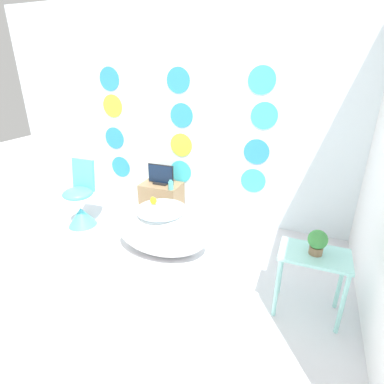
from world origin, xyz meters
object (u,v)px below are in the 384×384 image
at_px(chair, 81,205).
at_px(bathtub, 162,229).
at_px(vase, 171,185).
at_px(potted_plant_left, 317,241).
at_px(tv, 161,176).

bearing_deg(chair, bathtub, -6.52).
distance_m(vase, potted_plant_left, 1.93).
bearing_deg(potted_plant_left, bathtub, 166.76).
height_order(bathtub, tv, tv).
bearing_deg(vase, chair, -154.16).
distance_m(bathtub, tv, 0.90).
distance_m(chair, potted_plant_left, 2.74).
xyz_separation_m(chair, potted_plant_left, (2.66, -0.48, 0.39)).
height_order(tv, potted_plant_left, potted_plant_left).
relative_size(tv, potted_plant_left, 1.82).
xyz_separation_m(bathtub, vase, (-0.19, 0.62, 0.24)).
bearing_deg(bathtub, potted_plant_left, -13.24).
xyz_separation_m(bathtub, chair, (-1.19, 0.14, 0.01)).
relative_size(chair, potted_plant_left, 4.23).
relative_size(bathtub, vase, 8.30).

